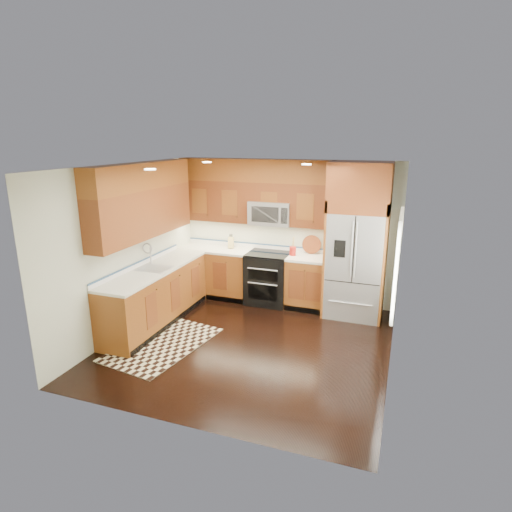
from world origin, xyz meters
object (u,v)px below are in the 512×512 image
(refrigerator, at_px, (357,241))
(utensil_crock, at_px, (293,249))
(rug, at_px, (163,344))
(range, at_px, (268,278))
(knife_block, at_px, (231,242))

(refrigerator, height_order, utensil_crock, refrigerator)
(refrigerator, xyz_separation_m, rug, (-2.50, -2.09, -1.30))
(refrigerator, height_order, rug, refrigerator)
(utensil_crock, bearing_deg, refrigerator, -3.86)
(rug, bearing_deg, utensil_crock, 66.33)
(utensil_crock, bearing_deg, rug, -122.67)
(range, xyz_separation_m, knife_block, (-0.80, 0.15, 0.58))
(range, distance_m, rug, 2.38)
(refrigerator, distance_m, utensil_crock, 1.14)
(refrigerator, bearing_deg, utensil_crock, 176.14)
(rug, bearing_deg, range, 74.97)
(rug, bearing_deg, knife_block, 95.12)
(knife_block, height_order, utensil_crock, utensil_crock)
(refrigerator, relative_size, rug, 1.52)
(range, relative_size, refrigerator, 0.36)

